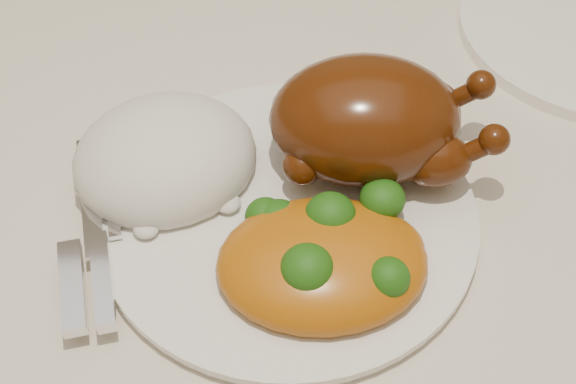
{
  "coord_description": "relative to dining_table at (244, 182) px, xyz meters",
  "views": [
    {
      "loc": [
        0.03,
        -0.47,
        1.19
      ],
      "look_at": [
        0.04,
        -0.13,
        0.8
      ],
      "focal_mm": 50.0,
      "sensor_mm": 36.0,
      "label": 1
    }
  ],
  "objects": [
    {
      "name": "tablecloth",
      "position": [
        0.0,
        0.0,
        0.07
      ],
      "size": [
        1.73,
        1.03,
        0.18
      ],
      "color": "beige",
      "rests_on": "dining_table"
    },
    {
      "name": "dinner_plate",
      "position": [
        0.04,
        -0.13,
        0.11
      ],
      "size": [
        0.32,
        0.32,
        0.01
      ],
      "primitive_type": "cylinder",
      "rotation": [
        0.0,
        0.0,
        -0.33
      ],
      "color": "white",
      "rests_on": "tablecloth"
    },
    {
      "name": "dining_table",
      "position": [
        0.0,
        0.0,
        0.0
      ],
      "size": [
        1.6,
        0.9,
        0.76
      ],
      "color": "brown",
      "rests_on": "floor"
    },
    {
      "name": "roast_chicken",
      "position": [
        0.09,
        -0.08,
        0.15
      ],
      "size": [
        0.16,
        0.1,
        0.08
      ],
      "rotation": [
        0.0,
        0.0,
        -0.02
      ],
      "color": "#4F2208",
      "rests_on": "dinner_plate"
    },
    {
      "name": "mac_and_cheese",
      "position": [
        0.06,
        -0.18,
        0.12
      ],
      "size": [
        0.14,
        0.11,
        0.05
      ],
      "rotation": [
        0.0,
        0.0,
        0.05
      ],
      "color": "#B6570B",
      "rests_on": "dinner_plate"
    },
    {
      "name": "cutlery",
      "position": [
        -0.09,
        -0.16,
        0.12
      ],
      "size": [
        0.05,
        0.16,
        0.01
      ],
      "rotation": [
        0.0,
        0.0,
        0.2
      ],
      "color": "silver",
      "rests_on": "dinner_plate"
    },
    {
      "name": "rice_mound",
      "position": [
        -0.05,
        -0.09,
        0.13
      ],
      "size": [
        0.16,
        0.15,
        0.07
      ],
      "rotation": [
        0.0,
        0.0,
        0.36
      ],
      "color": "white",
      "rests_on": "dinner_plate"
    }
  ]
}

